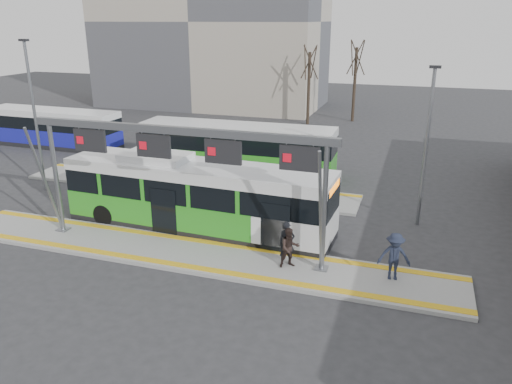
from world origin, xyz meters
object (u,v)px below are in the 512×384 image
gantry (179,153)px  hero_bus (197,197)px  passenger_b (290,248)px  passenger_a (287,243)px  passenger_c (394,256)px

gantry → hero_bus: (-0.46, 2.44, -2.72)m
passenger_b → gantry: bearing=145.4°
hero_bus → passenger_a: size_ratio=7.30×
gantry → hero_bus: gantry is taller
passenger_a → passenger_c: size_ratio=0.95×
hero_bus → passenger_b: hero_bus is taller
hero_bus → passenger_b: size_ratio=7.84×
passenger_c → passenger_a: bearing=172.9°
gantry → passenger_a: (4.43, 0.08, -3.28)m
passenger_b → passenger_c: passenger_c is taller
hero_bus → passenger_c: 9.29m
gantry → hero_bus: 3.68m
passenger_a → passenger_b: (0.18, -0.24, -0.06)m
passenger_b → passenger_c: (3.90, 0.28, 0.11)m
gantry → passenger_c: bearing=0.8°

